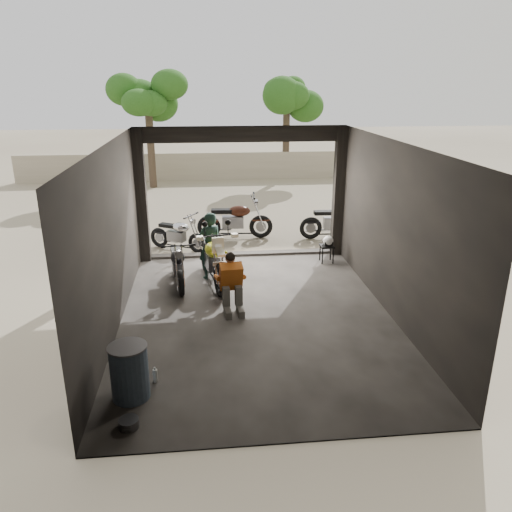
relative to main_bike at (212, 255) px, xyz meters
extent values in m
plane|color=#7A6D56|center=(0.78, -1.74, -0.65)|extent=(80.00, 80.00, 0.00)
cube|color=#2D2B28|center=(0.78, -1.74, -0.64)|extent=(5.00, 7.00, 0.02)
plane|color=black|center=(0.78, -1.74, 2.55)|extent=(7.00, 7.00, 0.00)
cube|color=black|center=(0.78, -5.24, 0.95)|extent=(5.00, 0.02, 3.20)
cube|color=black|center=(-1.72, -1.74, 0.95)|extent=(0.02, 7.00, 3.20)
cube|color=black|center=(3.28, -1.74, 0.95)|extent=(0.02, 7.00, 3.20)
cube|color=black|center=(-1.60, 1.64, 0.95)|extent=(0.24, 0.24, 3.20)
cube|color=black|center=(3.16, 1.64, 0.95)|extent=(0.24, 0.24, 3.20)
cube|color=black|center=(0.78, 1.68, 2.37)|extent=(5.00, 0.16, 0.36)
cube|color=#2D2B28|center=(0.78, 1.76, -0.61)|extent=(5.00, 0.25, 0.08)
cube|color=gray|center=(0.78, 12.26, -0.05)|extent=(18.00, 0.30, 1.20)
cylinder|color=#382B1E|center=(-2.22, 10.76, 1.15)|extent=(0.30, 0.30, 3.58)
ellipsoid|color=#1E4C14|center=(-2.22, 10.76, 3.39)|extent=(2.20, 2.20, 3.14)
cylinder|color=#382B1E|center=(3.58, 12.26, 0.95)|extent=(0.30, 0.30, 3.20)
ellipsoid|color=#1E4C14|center=(3.58, 12.26, 2.95)|extent=(2.20, 2.20, 2.80)
imported|color=black|center=(-0.04, 0.30, 0.11)|extent=(0.65, 0.56, 1.52)
cube|color=black|center=(2.78, 1.03, -0.22)|extent=(0.32, 0.32, 0.04)
cylinder|color=black|center=(2.64, 0.90, -0.43)|extent=(0.03, 0.03, 0.42)
cylinder|color=black|center=(2.91, 0.90, -0.43)|extent=(0.03, 0.03, 0.42)
cylinder|color=black|center=(2.64, 1.16, -0.43)|extent=(0.03, 0.03, 0.42)
cylinder|color=black|center=(2.91, 1.16, -0.43)|extent=(0.03, 0.03, 0.42)
ellipsoid|color=silver|center=(2.79, 1.01, -0.08)|extent=(0.34, 0.35, 0.24)
cylinder|color=#3C5065|center=(-1.22, -4.08, -0.24)|extent=(0.67, 0.67, 0.81)
cylinder|color=black|center=(4.32, 0.95, 0.46)|extent=(0.08, 0.08, 2.21)
cylinder|color=silver|center=(4.32, 0.93, 1.36)|extent=(0.80, 0.03, 0.80)
camera|label=1|loc=(-0.11, -10.15, 3.53)|focal=35.00mm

